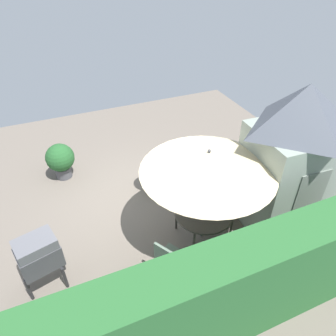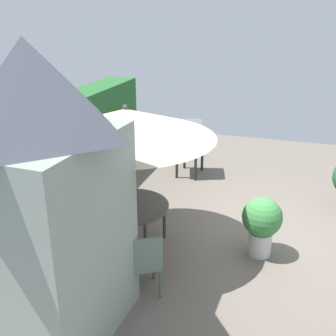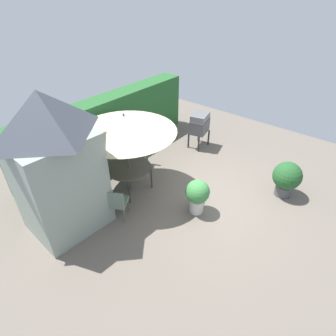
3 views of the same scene
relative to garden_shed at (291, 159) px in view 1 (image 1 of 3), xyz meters
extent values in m
plane|color=#6B6056|center=(2.79, -1.77, -1.67)|extent=(11.00, 11.00, 0.00)
cube|color=#28602D|center=(2.79, 1.73, -0.71)|extent=(6.46, 0.70, 1.93)
cube|color=gray|center=(0.00, 0.00, -0.49)|extent=(1.69, 1.50, 2.35)
pyramid|color=#4C515B|center=(0.00, 0.00, 1.14)|extent=(1.79, 1.59, 0.91)
cube|color=slate|center=(0.04, 0.72, -0.75)|extent=(0.68, 0.07, 1.84)
cylinder|color=#47423D|center=(1.83, -0.18, -0.96)|extent=(1.21, 1.21, 0.04)
cylinder|color=#3C3834|center=(1.41, -0.60, -1.32)|extent=(0.05, 0.05, 0.69)
cylinder|color=#3C3834|center=(2.25, -0.60, -1.32)|extent=(0.05, 0.05, 0.69)
cylinder|color=#3C3834|center=(1.41, 0.24, -1.32)|extent=(0.05, 0.05, 0.69)
cylinder|color=#3C3834|center=(2.25, 0.24, -1.32)|extent=(0.05, 0.05, 0.69)
cylinder|color=#4C4C51|center=(1.83, -0.18, -0.57)|extent=(0.04, 0.04, 2.20)
cone|color=beige|center=(1.83, -0.18, 0.33)|extent=(2.57, 2.57, 0.41)
sphere|color=#4C4C51|center=(1.83, -0.18, 0.57)|extent=(0.06, 0.06, 0.06)
cube|color=#47474C|center=(5.04, -0.28, -0.89)|extent=(0.80, 0.66, 0.45)
cube|color=slate|center=(5.04, -0.28, -0.57)|extent=(0.76, 0.62, 0.20)
cylinder|color=#262628|center=(4.73, -0.49, -1.39)|extent=(0.06, 0.06, 0.55)
cylinder|color=#262628|center=(5.35, -0.49, -1.39)|extent=(0.06, 0.06, 0.55)
cylinder|color=#262628|center=(4.73, -0.07, -1.39)|extent=(0.06, 0.06, 0.55)
cylinder|color=#262628|center=(5.35, -0.07, -1.39)|extent=(0.06, 0.06, 0.55)
cube|color=slate|center=(0.90, -0.74, -1.22)|extent=(0.63, 0.63, 0.06)
cube|color=slate|center=(0.72, -0.85, -0.99)|extent=(0.28, 0.42, 0.45)
cylinder|color=#516155|center=(0.62, -0.68, -1.44)|extent=(0.04, 0.04, 0.45)
cylinder|color=#516155|center=(0.83, -1.02, -1.44)|extent=(0.04, 0.04, 0.45)
cylinder|color=#516155|center=(0.96, -0.47, -1.44)|extent=(0.04, 0.04, 0.45)
cylinder|color=#516155|center=(1.17, -0.81, -1.44)|extent=(0.04, 0.04, 0.45)
cube|color=slate|center=(2.80, 0.40, -1.22)|extent=(0.63, 0.63, 0.06)
cube|color=slate|center=(2.99, 0.51, -0.99)|extent=(0.28, 0.42, 0.45)
cylinder|color=#516155|center=(3.08, 0.33, -1.44)|extent=(0.04, 0.04, 0.45)
cylinder|color=#516155|center=(2.87, 0.67, -1.44)|extent=(0.04, 0.04, 0.45)
cylinder|color=#516155|center=(2.73, 0.13, -1.44)|extent=(0.04, 0.04, 0.45)
cylinder|color=#516155|center=(2.53, 0.47, -1.44)|extent=(0.04, 0.04, 0.45)
cylinder|color=silver|center=(2.25, -2.12, -1.48)|extent=(0.35, 0.35, 0.37)
sphere|color=#3D8442|center=(2.25, -2.12, -1.04)|extent=(0.60, 0.60, 0.60)
cylinder|color=#4C4C51|center=(4.29, -3.56, -1.52)|extent=(0.43, 0.43, 0.31)
sphere|color=#235628|center=(4.29, -3.56, -1.05)|extent=(0.75, 0.75, 0.75)
camera|label=1|loc=(4.33, 3.81, 3.60)|focal=33.32mm
camera|label=2|loc=(-3.25, -2.44, 1.83)|focal=43.67mm
camera|label=3|loc=(-2.22, -4.88, 3.22)|focal=29.68mm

